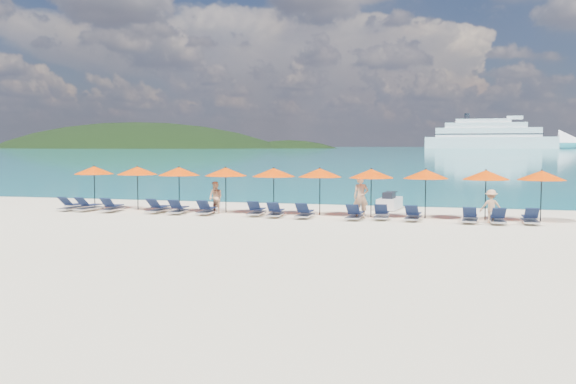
# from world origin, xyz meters

# --- Properties ---
(ground) EXTENTS (1400.00, 1400.00, 0.00)m
(ground) POSITION_xyz_m (0.00, 0.00, 0.00)
(ground) COLOR beige
(sea) EXTENTS (1600.00, 1300.00, 0.01)m
(sea) POSITION_xyz_m (0.00, 660.00, 0.01)
(sea) COLOR #1FA9B2
(sea) RESTS_ON ground
(headland_main) EXTENTS (374.00, 242.00, 126.50)m
(headland_main) POSITION_xyz_m (-300.00, 540.00, -38.00)
(headland_main) COLOR black
(headland_main) RESTS_ON ground
(headland_small) EXTENTS (162.00, 126.00, 85.50)m
(headland_small) POSITION_xyz_m (-150.00, 560.00, -35.00)
(headland_small) COLOR black
(headland_small) RESTS_ON ground
(cruise_ship) EXTENTS (136.91, 26.70, 37.92)m
(cruise_ship) POSITION_xyz_m (43.97, 578.93, 9.87)
(cruise_ship) COLOR white
(cruise_ship) RESTS_ON ground
(jetski) EXTENTS (1.14, 2.56, 0.89)m
(jetski) POSITION_xyz_m (4.03, 8.24, 0.37)
(jetski) COLOR silver
(jetski) RESTS_ON ground
(beachgoer_a) EXTENTS (0.82, 0.67, 1.93)m
(beachgoer_a) POSITION_xyz_m (3.19, 3.95, 0.97)
(beachgoer_a) COLOR tan
(beachgoer_a) RESTS_ON ground
(beachgoer_b) EXTENTS (0.87, 0.71, 1.56)m
(beachgoer_b) POSITION_xyz_m (-3.95, 4.07, 0.78)
(beachgoer_b) COLOR tan
(beachgoer_b) RESTS_ON ground
(beachgoer_c) EXTENTS (0.96, 0.51, 1.44)m
(beachgoer_c) POSITION_xyz_m (8.85, 3.51, 0.72)
(beachgoer_c) COLOR tan
(beachgoer_c) RESTS_ON ground
(umbrella_0) EXTENTS (2.10, 2.10, 2.28)m
(umbrella_0) POSITION_xyz_m (-10.93, 4.59, 2.02)
(umbrella_0) COLOR black
(umbrella_0) RESTS_ON ground
(umbrella_1) EXTENTS (2.10, 2.10, 2.28)m
(umbrella_1) POSITION_xyz_m (-8.48, 4.69, 2.02)
(umbrella_1) COLOR black
(umbrella_1) RESTS_ON ground
(umbrella_2) EXTENTS (2.10, 2.10, 2.28)m
(umbrella_2) POSITION_xyz_m (-6.06, 4.46, 2.02)
(umbrella_2) COLOR black
(umbrella_2) RESTS_ON ground
(umbrella_3) EXTENTS (2.10, 2.10, 2.28)m
(umbrella_3) POSITION_xyz_m (-3.60, 4.57, 2.02)
(umbrella_3) COLOR black
(umbrella_3) RESTS_ON ground
(umbrella_4) EXTENTS (2.10, 2.10, 2.28)m
(umbrella_4) POSITION_xyz_m (-1.12, 4.49, 2.02)
(umbrella_4) COLOR black
(umbrella_4) RESTS_ON ground
(umbrella_5) EXTENTS (2.10, 2.10, 2.28)m
(umbrella_5) POSITION_xyz_m (1.11, 4.71, 2.02)
(umbrella_5) COLOR black
(umbrella_5) RESTS_ON ground
(umbrella_6) EXTENTS (2.10, 2.10, 2.28)m
(umbrella_6) POSITION_xyz_m (3.58, 4.47, 2.02)
(umbrella_6) COLOR black
(umbrella_6) RESTS_ON ground
(umbrella_7) EXTENTS (2.10, 2.10, 2.28)m
(umbrella_7) POSITION_xyz_m (6.04, 4.65, 2.02)
(umbrella_7) COLOR black
(umbrella_7) RESTS_ON ground
(umbrella_8) EXTENTS (2.10, 2.10, 2.28)m
(umbrella_8) POSITION_xyz_m (8.65, 4.51, 2.02)
(umbrella_8) COLOR black
(umbrella_8) RESTS_ON ground
(umbrella_9) EXTENTS (2.10, 2.10, 2.28)m
(umbrella_9) POSITION_xyz_m (10.97, 4.72, 2.02)
(umbrella_9) COLOR black
(umbrella_9) RESTS_ON ground
(lounger_0) EXTENTS (0.77, 1.75, 0.66)m
(lounger_0) POSITION_xyz_m (-11.52, 3.43, 0.24)
(lounger_0) COLOR silver
(lounger_0) RESTS_ON ground
(lounger_1) EXTENTS (0.79, 1.75, 0.66)m
(lounger_1) POSITION_xyz_m (-10.54, 3.39, 0.24)
(lounger_1) COLOR silver
(lounger_1) RESTS_ON ground
(lounger_2) EXTENTS (0.76, 1.75, 0.66)m
(lounger_2) POSITION_xyz_m (-9.19, 3.34, 0.24)
(lounger_2) COLOR silver
(lounger_2) RESTS_ON ground
(lounger_3) EXTENTS (0.70, 1.73, 0.66)m
(lounger_3) POSITION_xyz_m (-6.72, 3.51, 0.24)
(lounger_3) COLOR silver
(lounger_3) RESTS_ON ground
(lounger_4) EXTENTS (0.78, 1.75, 0.66)m
(lounger_4) POSITION_xyz_m (-5.58, 3.34, 0.24)
(lounger_4) COLOR silver
(lounger_4) RESTS_ON ground
(lounger_5) EXTENTS (0.77, 1.75, 0.66)m
(lounger_5) POSITION_xyz_m (-4.14, 3.39, 0.24)
(lounger_5) COLOR silver
(lounger_5) RESTS_ON ground
(lounger_6) EXTENTS (0.76, 1.75, 0.66)m
(lounger_6) POSITION_xyz_m (-1.70, 3.58, 0.24)
(lounger_6) COLOR silver
(lounger_6) RESTS_ON ground
(lounger_7) EXTENTS (0.77, 1.75, 0.66)m
(lounger_7) POSITION_xyz_m (-0.66, 3.27, 0.24)
(lounger_7) COLOR silver
(lounger_7) RESTS_ON ground
(lounger_8) EXTENTS (0.66, 1.71, 0.66)m
(lounger_8) POSITION_xyz_m (0.73, 3.21, 0.24)
(lounger_8) COLOR silver
(lounger_8) RESTS_ON ground
(lounger_9) EXTENTS (0.68, 1.72, 0.66)m
(lounger_9) POSITION_xyz_m (3.05, 3.19, 0.24)
(lounger_9) COLOR silver
(lounger_9) RESTS_ON ground
(lounger_10) EXTENTS (0.69, 1.72, 0.66)m
(lounger_10) POSITION_xyz_m (4.20, 3.57, 0.24)
(lounger_10) COLOR silver
(lounger_10) RESTS_ON ground
(lounger_11) EXTENTS (0.71, 1.73, 0.66)m
(lounger_11) POSITION_xyz_m (5.59, 3.44, 0.24)
(lounger_11) COLOR silver
(lounger_11) RESTS_ON ground
(lounger_12) EXTENTS (0.71, 1.73, 0.66)m
(lounger_12) POSITION_xyz_m (7.99, 3.27, 0.24)
(lounger_12) COLOR silver
(lounger_12) RESTS_ON ground
(lounger_13) EXTENTS (0.72, 1.73, 0.66)m
(lounger_13) POSITION_xyz_m (9.10, 3.26, 0.24)
(lounger_13) COLOR silver
(lounger_13) RESTS_ON ground
(lounger_14) EXTENTS (0.66, 1.71, 0.66)m
(lounger_14) POSITION_xyz_m (10.43, 3.56, 0.24)
(lounger_14) COLOR silver
(lounger_14) RESTS_ON ground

